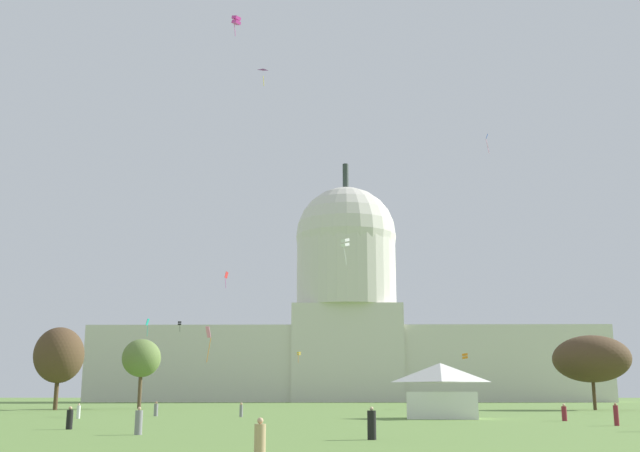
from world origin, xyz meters
TOP-DOWN VIEW (x-y plane):
  - capitol_building at (2.36, 197.24)m, footprint 146.83×30.08m
  - event_tent at (8.94, 52.30)m, footprint 7.81×7.12m
  - tree_west_far at (-43.40, 90.10)m, footprint 9.74×10.25m
  - tree_east_near at (37.26, 91.11)m, footprint 15.83×15.91m
  - tree_west_near at (-33.06, 99.04)m, footprint 7.71×7.57m
  - person_black_aisle_center at (-20.27, 28.86)m, footprint 0.60×0.60m
  - person_tan_near_tree_east at (-4.81, 5.88)m, footprint 0.64×0.64m
  - person_maroon_front_left at (19.07, 45.58)m, footprint 0.53×0.53m
  - person_grey_mid_right at (-11.64, 57.25)m, footprint 0.40×0.40m
  - person_maroon_front_center at (20.05, 35.44)m, footprint 0.41×0.41m
  - person_grey_edge_west at (-13.70, 21.98)m, footprint 0.63×0.63m
  - person_white_front_right at (-27.16, 51.57)m, footprint 0.49×0.49m
  - person_black_back_left at (0.20, 17.24)m, footprint 0.56×0.56m
  - person_grey_near_tree_west at (-21.33, 59.78)m, footprint 0.63×0.63m
  - kite_turquoise_low at (-33.55, 103.97)m, footprint 0.56×0.81m
  - kite_black_low at (-31.62, 121.65)m, footprint 0.75×0.77m
  - kite_red_mid at (-24.69, 135.28)m, footprint 0.72×0.99m
  - kite_pink_low at (-17.83, 72.13)m, footprint 0.75×0.73m
  - kite_magenta_high at (-16.19, 78.48)m, footprint 1.48×1.46m
  - kite_white_mid at (-0.30, 65.73)m, footprint 1.13×1.12m
  - kite_gold_low at (-8.97, 135.85)m, footprint 0.86×0.86m
  - kite_violet_high at (-11.34, 72.13)m, footprint 1.31×1.07m
  - kite_blue_high at (23.25, 91.24)m, footprint 0.47×0.73m
  - kite_orange_low at (19.51, 98.72)m, footprint 0.87×0.82m

SIDE VIEW (x-z plane):
  - person_white_front_right at x=-27.16m, z-range -0.06..1.41m
  - person_tan_near_tree_east at x=-4.81m, z-range -0.08..1.43m
  - person_grey_mid_right at x=-11.64m, z-range -0.05..1.43m
  - person_maroon_front_left at x=19.07m, z-range -0.08..1.47m
  - person_black_aisle_center at x=-20.27m, z-range -0.08..1.48m
  - person_grey_near_tree_west at x=-21.33m, z-range -0.08..1.50m
  - person_grey_edge_west at x=-13.70m, z-range -0.08..1.57m
  - person_black_back_left at x=0.20m, z-range -0.08..1.66m
  - person_maroon_front_center at x=20.05m, z-range -0.07..1.68m
  - event_tent at x=8.94m, z-range 0.00..5.44m
  - tree_east_near at x=37.26m, z-range 2.00..13.07m
  - tree_west_near at x=-33.06m, z-range 2.45..13.59m
  - tree_west_far at x=-43.40m, z-range 1.94..14.24m
  - kite_orange_low at x=19.51m, z-range 7.84..8.79m
  - kite_pink_low at x=-17.83m, z-range 7.30..11.83m
  - kite_gold_low at x=-8.97m, z-range 9.43..11.77m
  - kite_turquoise_low at x=-33.55m, z-range 12.65..15.63m
  - kite_black_low at x=-31.62m, z-range 14.71..16.76m
  - kite_white_mid at x=-0.30m, z-range 18.83..22.14m
  - capitol_building at x=2.36m, z-range -13.37..57.92m
  - kite_red_mid at x=-24.69m, z-range 25.34..28.91m
  - kite_blue_high at x=23.25m, z-range 40.92..44.22m
  - kite_violet_high at x=-11.34m, z-range 44.91..47.02m
  - kite_magenta_high at x=-16.19m, z-range 55.46..58.87m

